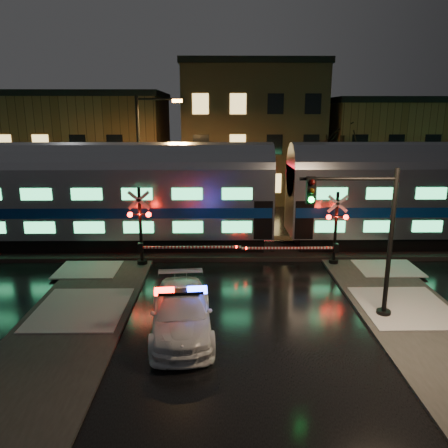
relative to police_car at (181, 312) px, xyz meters
The scene contains 13 objects.
ground 5.32m from the police_car, 63.63° to the left, with size 120.00×120.00×0.00m, color black.
ballast 10.01m from the police_car, 76.47° to the left, with size 90.00×4.20×0.24m, color black.
sidewalk_left 4.42m from the police_car, 162.82° to the right, with size 4.00×20.00×0.12m, color #2D2D2D.
sidewalk_right 8.96m from the police_car, ahead, with size 4.00×20.00×0.12m, color #2D2D2D.
building_left 29.00m from the police_car, 111.76° to the left, with size 14.00×10.00×9.00m, color brown.
building_mid 28.00m from the police_car, 80.95° to the left, with size 12.00×11.00×11.50m, color brown.
building_right 32.03m from the police_car, 57.02° to the left, with size 12.00×10.00×8.50m, color brown.
train 11.15m from the police_car, 63.57° to the left, with size 51.00×3.12×5.92m.
police_car is the anchor object (origin of this frame).
crossing_signal_right 9.92m from the police_car, 45.16° to the left, with size 5.45×0.64×3.86m.
crossing_signal_left 7.43m from the police_car, 107.90° to the left, with size 5.80×0.66×4.10m.
traffic_light 7.28m from the police_car, ahead, with size 3.76×0.69×5.81m.
streetlight 14.76m from the police_car, 103.95° to the left, with size 2.93×0.31×8.75m.
Camera 1 is at (-1.00, -19.07, 7.71)m, focal length 35.00 mm.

